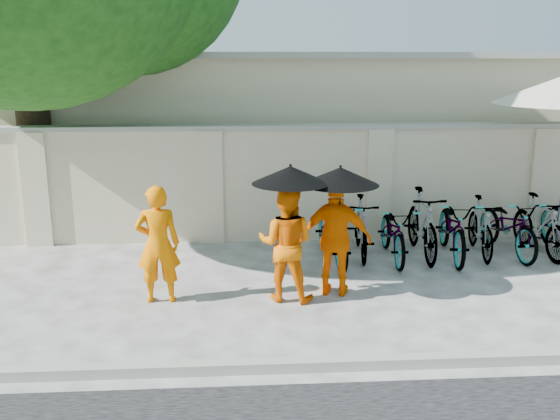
{
  "coord_description": "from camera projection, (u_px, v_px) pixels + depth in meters",
  "views": [
    {
      "loc": [
        -0.48,
        -7.72,
        3.29
      ],
      "look_at": [
        0.09,
        0.96,
        1.1
      ],
      "focal_mm": 40.0,
      "sensor_mm": 36.0,
      "label": 1
    }
  ],
  "objects": [
    {
      "name": "bike_1",
      "position": [
        361.0,
        227.0,
        10.32
      ],
      "size": [
        0.62,
        1.69,
        0.99
      ],
      "primitive_type": "imported",
      "rotation": [
        0.0,
        0.0,
        -0.1
      ],
      "color": "gray",
      "rests_on": "ground"
    },
    {
      "name": "ground",
      "position": [
        278.0,
        308.0,
        8.3
      ],
      "size": [
        80.0,
        80.0,
        0.0
      ],
      "primitive_type": "plane",
      "color": "silver"
    },
    {
      "name": "compound_wall",
      "position": [
        322.0,
        184.0,
        11.22
      ],
      "size": [
        20.0,
        0.3,
        2.0
      ],
      "primitive_type": "cube",
      "color": "beige",
      "rests_on": "ground"
    },
    {
      "name": "bike_5",
      "position": [
        481.0,
        227.0,
        10.37
      ],
      "size": [
        0.66,
        1.65,
        0.97
      ],
      "primitive_type": "imported",
      "rotation": [
        0.0,
        0.0,
        -0.13
      ],
      "color": "gray",
      "rests_on": "ground"
    },
    {
      "name": "parasol_center",
      "position": [
        290.0,
        175.0,
        8.1
      ],
      "size": [
        1.02,
        1.02,
        0.97
      ],
      "color": "black",
      "rests_on": "ground"
    },
    {
      "name": "bike_4",
      "position": [
        453.0,
        228.0,
        10.25
      ],
      "size": [
        0.91,
        1.99,
        1.01
      ],
      "primitive_type": "imported",
      "rotation": [
        0.0,
        0.0,
        -0.13
      ],
      "color": "gray",
      "rests_on": "ground"
    },
    {
      "name": "monk_right",
      "position": [
        336.0,
        238.0,
        8.58
      ],
      "size": [
        1.03,
        0.64,
        1.63
      ],
      "primitive_type": "imported",
      "rotation": [
        0.0,
        0.0,
        2.86
      ],
      "color": "#FD6900",
      "rests_on": "ground"
    },
    {
      "name": "building_behind",
      "position": [
        343.0,
        127.0,
        14.81
      ],
      "size": [
        14.0,
        6.0,
        3.2
      ],
      "primitive_type": "cube",
      "color": "beige",
      "rests_on": "ground"
    },
    {
      "name": "parasol_right",
      "position": [
        340.0,
        176.0,
        8.29
      ],
      "size": [
        1.04,
        1.04,
        0.9
      ],
      "color": "black",
      "rests_on": "ground"
    },
    {
      "name": "bike_7",
      "position": [
        540.0,
        225.0,
        10.4
      ],
      "size": [
        0.62,
        1.71,
        1.0
      ],
      "primitive_type": "imported",
      "rotation": [
        0.0,
        0.0,
        0.09
      ],
      "color": "gray",
      "rests_on": "ground"
    },
    {
      "name": "bike_0",
      "position": [
        333.0,
        231.0,
        10.07
      ],
      "size": [
        0.82,
        1.94,
        1.0
      ],
      "primitive_type": "imported",
      "rotation": [
        0.0,
        0.0,
        0.09
      ],
      "color": "gray",
      "rests_on": "ground"
    },
    {
      "name": "bike_3",
      "position": [
        422.0,
        224.0,
        10.28
      ],
      "size": [
        0.59,
        1.88,
        1.12
      ],
      "primitive_type": "imported",
      "rotation": [
        0.0,
        0.0,
        -0.04
      ],
      "color": "gray",
      "rests_on": "ground"
    },
    {
      "name": "bike_6",
      "position": [
        509.0,
        226.0,
        10.44
      ],
      "size": [
        0.81,
        1.9,
        0.97
      ],
      "primitive_type": "imported",
      "rotation": [
        0.0,
        0.0,
        0.09
      ],
      "color": "gray",
      "rests_on": "ground"
    },
    {
      "name": "kerb",
      "position": [
        288.0,
        365.0,
        6.64
      ],
      "size": [
        40.0,
        0.16,
        0.12
      ],
      "primitive_type": "cube",
      "color": "gray",
      "rests_on": "ground"
    },
    {
      "name": "bike_2",
      "position": [
        394.0,
        232.0,
        10.17
      ],
      "size": [
        0.67,
        1.76,
        0.92
      ],
      "primitive_type": "imported",
      "rotation": [
        0.0,
        0.0,
        -0.04
      ],
      "color": "gray",
      "rests_on": "ground"
    },
    {
      "name": "monk_left",
      "position": [
        158.0,
        244.0,
        8.34
      ],
      "size": [
        0.61,
        0.42,
        1.62
      ],
      "primitive_type": "imported",
      "rotation": [
        0.0,
        0.0,
        3.21
      ],
      "color": "orange",
      "rests_on": "ground"
    },
    {
      "name": "monk_center",
      "position": [
        286.0,
        244.0,
        8.41
      ],
      "size": [
        0.91,
        0.79,
        1.59
      ],
      "primitive_type": "imported",
      "rotation": [
        0.0,
        0.0,
        2.86
      ],
      "color": "#E96603",
      "rests_on": "ground"
    }
  ]
}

